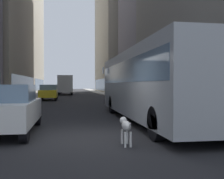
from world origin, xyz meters
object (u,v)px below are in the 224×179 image
car_yellow_taxi (49,92)px  dalmatian_dog (126,126)px  pedestrian_with_handbag (172,94)px  car_silver_sedan (57,89)px  car_white_van (8,109)px  box_truck (65,84)px  transit_bus (151,81)px  traffic_light_near (203,66)px

car_yellow_taxi → dalmatian_dog: (3.48, -21.85, -0.31)m
car_yellow_taxi → pedestrian_with_handbag: (8.69, -12.17, 0.19)m
car_silver_sedan → car_white_van: same height
car_silver_sedan → box_truck: (1.60, -8.78, 0.84)m
transit_bus → pedestrian_with_handbag: size_ratio=6.82×
car_silver_sedan → traffic_light_near: traffic_light_near is taller
car_silver_sedan → car_white_van: bearing=-90.0°
car_yellow_taxi → pedestrian_with_handbag: size_ratio=2.35×
transit_bus → traffic_light_near: (2.10, -0.77, 0.66)m
car_silver_sedan → pedestrian_with_handbag: (8.69, -36.92, 0.19)m
transit_bus → box_truck: bearing=96.9°
transit_bus → dalmatian_dog: transit_bus is taller
car_white_van → transit_bus: bearing=21.5°
transit_bus → dalmatian_dog: bearing=-115.1°
car_yellow_taxi → box_truck: (1.60, 15.97, 0.85)m
box_truck → dalmatian_dog: size_ratio=7.79×
pedestrian_with_handbag → traffic_light_near: bearing=-99.5°
transit_bus → car_yellow_taxi: transit_bus is taller
car_silver_sedan → box_truck: bearing=-79.7°
car_white_van → traffic_light_near: bearing=10.5°
car_white_van → traffic_light_near: size_ratio=1.24×
box_truck → pedestrian_with_handbag: bearing=-75.9°
car_silver_sedan → box_truck: box_truck is taller
car_yellow_taxi → car_white_van: bearing=-90.0°
car_silver_sedan → dalmatian_dog: bearing=-85.7°
car_white_van → box_truck: (1.60, 35.48, 0.85)m
transit_bus → car_yellow_taxi: 18.22m
car_silver_sedan → traffic_light_near: 43.55m
transit_bus → car_white_van: size_ratio=2.73×
dalmatian_dog → traffic_light_near: size_ratio=0.28×
dalmatian_dog → car_silver_sedan: bearing=94.3°
car_silver_sedan → car_yellow_taxi: same height
transit_bus → car_silver_sedan: 42.44m
box_truck → car_white_van: bearing=-92.6°
car_yellow_taxi → box_truck: box_truck is taller
box_truck → dalmatian_dog: box_truck is taller
box_truck → traffic_light_near: traffic_light_near is taller
car_white_van → dalmatian_dog: size_ratio=4.38×
dalmatian_dog → pedestrian_with_handbag: pedestrian_with_handbag is taller
traffic_light_near → dalmatian_dog: bearing=-138.2°
car_white_van → car_silver_sedan: bearing=90.0°
car_yellow_taxi → dalmatian_dog: car_yellow_taxi is taller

